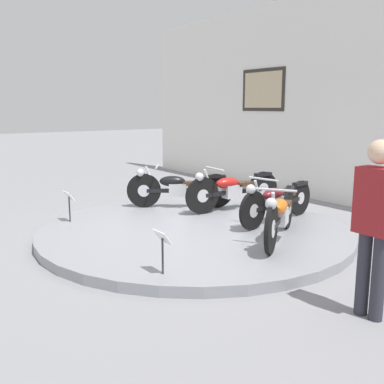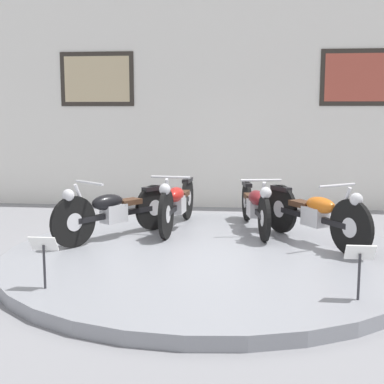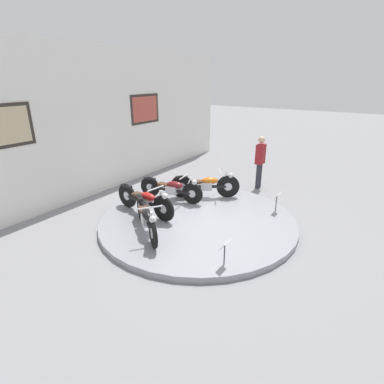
% 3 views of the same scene
% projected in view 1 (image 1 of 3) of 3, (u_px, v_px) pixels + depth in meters
% --- Properties ---
extents(ground_plane, '(60.00, 60.00, 0.00)m').
position_uv_depth(ground_plane, '(195.00, 235.00, 7.13)').
color(ground_plane, gray).
extents(display_platform, '(4.86, 4.86, 0.14)m').
position_uv_depth(display_platform, '(195.00, 231.00, 7.12)').
color(display_platform, gray).
rests_on(display_platform, ground_plane).
extents(back_wall, '(14.00, 0.22, 4.36)m').
position_uv_depth(back_wall, '(352.00, 98.00, 8.93)').
color(back_wall, white).
rests_on(back_wall, ground_plane).
extents(motorcycle_black, '(1.23, 1.63, 0.80)m').
position_uv_depth(motorcycle_black, '(178.00, 187.00, 8.38)').
color(motorcycle_black, black).
rests_on(motorcycle_black, display_platform).
extents(motorcycle_red, '(0.54, 2.00, 0.80)m').
position_uv_depth(motorcycle_red, '(232.00, 189.00, 8.18)').
color(motorcycle_red, black).
rests_on(motorcycle_red, display_platform).
extents(motorcycle_maroon, '(0.54, 1.93, 0.78)m').
position_uv_depth(motorcycle_maroon, '(276.00, 200.00, 7.29)').
color(motorcycle_maroon, black).
rests_on(motorcycle_maroon, display_platform).
extents(motorcycle_orange, '(1.16, 1.71, 0.81)m').
position_uv_depth(motorcycle_orange, '(280.00, 213.00, 6.30)').
color(motorcycle_orange, black).
rests_on(motorcycle_orange, display_platform).
extents(info_placard_front_left, '(0.26, 0.11, 0.51)m').
position_uv_depth(info_placard_front_left, '(69.00, 200.00, 7.33)').
color(info_placard_front_left, '#333338').
rests_on(info_placard_front_left, display_platform).
extents(info_placard_front_centre, '(0.26, 0.11, 0.51)m').
position_uv_depth(info_placard_front_centre, '(162.00, 243.00, 5.02)').
color(info_placard_front_centre, '#333338').
rests_on(info_placard_front_centre, display_platform).
extents(visitor_standing, '(0.36, 0.23, 1.71)m').
position_uv_depth(visitor_standing, '(375.00, 219.00, 4.18)').
color(visitor_standing, '#2D2D38').
rests_on(visitor_standing, ground_plane).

